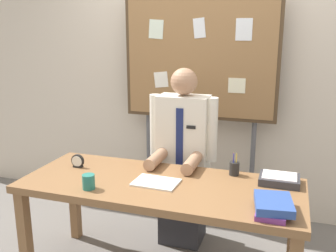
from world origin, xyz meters
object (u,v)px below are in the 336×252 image
book_stack (273,206)px  open_notebook (156,182)px  bulletin_board (200,60)px  pen_holder (234,168)px  desk (160,194)px  desk_clock (78,161)px  coffee_mug (89,182)px  paper_tray (279,179)px  person (183,164)px

book_stack → open_notebook: book_stack is taller
bulletin_board → pen_holder: bulletin_board is taller
desk → desk_clock: 0.70m
bulletin_board → book_stack: bearing=-59.8°
coffee_mug → paper_tray: 1.25m
book_stack → desk_clock: bearing=168.2°
person → pen_holder: size_ratio=9.07×
desk → bulletin_board: (0.00, 1.06, 0.82)m
desk_clock → paper_tray: bearing=5.9°
desk → pen_holder: size_ratio=11.72×
bulletin_board → coffee_mug: (-0.40, -1.30, -0.69)m
paper_tray → desk_clock: bearing=-174.1°
desk → pen_holder: pen_holder is taller
desk → desk_clock: bearing=172.8°
desk_clock → bulletin_board: bearing=55.0°
desk → coffee_mug: size_ratio=19.46×
desk_clock → paper_tray: size_ratio=0.38×
book_stack → desk_clock: size_ratio=2.92×
pen_holder → person: bearing=149.9°
bulletin_board → book_stack: size_ratio=7.10×
book_stack → pen_holder: size_ratio=1.81×
open_notebook → desk_clock: desk_clock is taller
desk → person: person is taller
desk → desk_clock: desk_clock is taller
pen_holder → paper_tray: size_ratio=0.62×
desk_clock → pen_holder: (1.13, 0.21, 0.00)m
bulletin_board → paper_tray: (0.76, -0.82, -0.71)m
desk_clock → paper_tray: desk_clock is taller
desk_clock → desk: bearing=-7.2°
person → paper_tray: (0.76, -0.32, 0.09)m
bulletin_board → pen_holder: bearing=-59.5°
bulletin_board → pen_holder: size_ratio=12.86×
open_notebook → coffee_mug: 0.44m
book_stack → open_notebook: (-0.76, 0.19, -0.03)m
book_stack → paper_tray: 0.45m
desk → open_notebook: bearing=-137.3°
person → book_stack: (0.74, -0.76, 0.10)m
open_notebook → paper_tray: bearing=18.1°
person → paper_tray: 0.83m
book_stack → coffee_mug: 1.14m
open_notebook → pen_holder: bearing=33.6°
open_notebook → paper_tray: 0.82m
person → open_notebook: 0.58m
person → coffee_mug: bearing=-116.7°
person → pen_holder: person is taller
pen_holder → desk: bearing=-146.9°
desk → person: (0.00, 0.55, 0.02)m
person → open_notebook: bearing=-92.2°
coffee_mug → pen_holder: (0.85, 0.53, 0.00)m
person → pen_holder: (0.45, -0.26, 0.11)m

